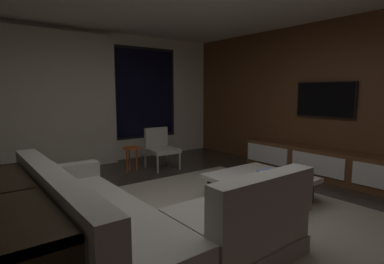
{
  "coord_description": "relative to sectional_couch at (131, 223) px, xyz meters",
  "views": [
    {
      "loc": [
        -2.13,
        -2.58,
        1.49
      ],
      "look_at": [
        0.87,
        1.32,
        0.84
      ],
      "focal_mm": 28.75,
      "sensor_mm": 36.0,
      "label": 1
    }
  ],
  "objects": [
    {
      "name": "console_table_behind_couch",
      "position": [
        -0.91,
        0.13,
        0.12
      ],
      "size": [
        0.4,
        2.1,
        0.74
      ],
      "color": "black",
      "rests_on": "floor"
    },
    {
      "name": "accent_chair_near_window",
      "position": [
        1.9,
        2.58,
        0.14
      ],
      "size": [
        0.56,
        0.58,
        0.78
      ],
      "color": "#B2ADA0",
      "rests_on": "floor"
    },
    {
      "name": "back_wall_with_window",
      "position": [
        0.87,
        3.73,
        1.05
      ],
      "size": [
        6.6,
        0.3,
        2.7
      ],
      "color": "silver",
      "rests_on": "floor"
    },
    {
      "name": "media_wall",
      "position": [
        4.0,
        0.11,
        1.06
      ],
      "size": [
        0.12,
        7.8,
        2.7
      ],
      "color": "brown",
      "rests_on": "floor"
    },
    {
      "name": "coffee_table",
      "position": [
        1.98,
        0.16,
        -0.1
      ],
      "size": [
        1.16,
        1.16,
        0.36
      ],
      "color": "black",
      "rests_on": "floor"
    },
    {
      "name": "floor",
      "position": [
        0.94,
        0.11,
        -0.29
      ],
      "size": [
        9.2,
        9.2,
        0.0
      ],
      "primitive_type": "plane",
      "color": "#332B26"
    },
    {
      "name": "area_rug",
      "position": [
        1.29,
        0.01,
        -0.28
      ],
      "size": [
        3.2,
        3.8,
        0.01
      ],
      "primitive_type": "cube",
      "color": "#ADA391",
      "rests_on": "floor"
    },
    {
      "name": "side_stool",
      "position": [
        1.34,
        2.68,
        0.08
      ],
      "size": [
        0.32,
        0.32,
        0.46
      ],
      "color": "#BF4C1E",
      "rests_on": "floor"
    },
    {
      "name": "sectional_couch",
      "position": [
        0.0,
        0.0,
        0.0
      ],
      "size": [
        1.98,
        2.5,
        0.82
      ],
      "color": "gray",
      "rests_on": "floor"
    },
    {
      "name": "mounted_tv",
      "position": [
        3.89,
        0.36,
        1.06
      ],
      "size": [
        0.05,
        1.06,
        0.61
      ],
      "color": "black"
    },
    {
      "name": "media_console",
      "position": [
        3.71,
        0.17,
        -0.04
      ],
      "size": [
        0.46,
        3.1,
        0.52
      ],
      "color": "brown",
      "rests_on": "floor"
    },
    {
      "name": "book_stack_on_coffee_table",
      "position": [
        2.05,
        0.09,
        0.12
      ],
      "size": [
        0.3,
        0.19,
        0.09
      ],
      "color": "#A0734F",
      "rests_on": "coffee_table"
    }
  ]
}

